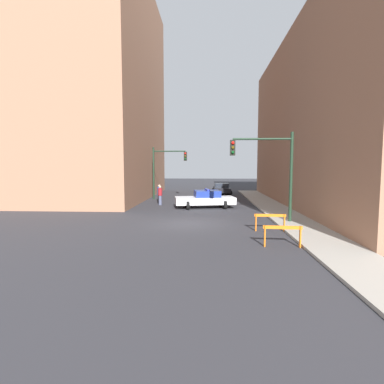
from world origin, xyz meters
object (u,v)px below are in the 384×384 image
police_car (205,199)px  pedestrian_crossing (160,195)px  parked_car_near (221,189)px  traffic_light_far (164,165)px  barrier_mid (270,219)px  traffic_light_near (271,163)px  pedestrian_corner (159,193)px  barrier_front (282,232)px

police_car → pedestrian_crossing: pedestrian_crossing is taller
parked_car_near → traffic_light_far: bearing=-139.1°
police_car → barrier_mid: police_car is taller
traffic_light_near → pedestrian_corner: size_ratio=3.13×
traffic_light_far → barrier_mid: size_ratio=3.25×
barrier_front → pedestrian_crossing: bearing=119.2°
traffic_light_near → pedestrian_corner: 12.62m
barrier_front → barrier_mid: (0.10, 3.01, 0.00)m
barrier_front → parked_car_near: bearing=93.9°
traffic_light_near → barrier_mid: 3.71m
barrier_front → barrier_mid: bearing=88.1°
barrier_front → barrier_mid: same height
police_car → parked_car_near: police_car is taller
parked_car_near → barrier_mid: (1.64, -19.83, -0.06)m
police_car → pedestrian_crossing: (-3.90, 1.57, 0.14)m
barrier_mid → pedestrian_corner: bearing=123.5°
parked_car_near → pedestrian_crossing: size_ratio=2.62×
traffic_light_near → pedestrian_corner: (-8.10, 9.30, -2.67)m
traffic_light_near → pedestrian_crossing: traffic_light_near is taller
parked_car_near → barrier_front: size_ratio=2.72×
pedestrian_crossing → pedestrian_corner: size_ratio=1.00×
police_car → pedestrian_crossing: 4.21m
police_car → barrier_mid: size_ratio=3.09×
barrier_front → pedestrian_corner: bearing=117.4°
traffic_light_near → parked_car_near: (-2.09, 17.58, -2.86)m
pedestrian_crossing → barrier_front: 14.82m
traffic_light_far → parked_car_near: 8.52m
traffic_light_far → barrier_front: size_ratio=3.25×
traffic_light_near → police_car: size_ratio=1.05×
pedestrian_crossing → parked_car_near: bearing=64.6°
pedestrian_crossing → barrier_mid: pedestrian_crossing is taller
traffic_light_near → police_car: (-3.87, 6.11, -2.81)m
pedestrian_crossing → police_car: bearing=-17.4°
barrier_mid → parked_car_near: bearing=94.7°
parked_car_near → pedestrian_corner: (-6.01, -8.28, 0.19)m
police_car → traffic_light_far: bearing=24.8°
pedestrian_corner → traffic_light_near: bearing=-125.2°
parked_car_near → pedestrian_crossing: bearing=-121.6°
traffic_light_far → police_car: size_ratio=1.05×
traffic_light_far → barrier_front: traffic_light_far is taller
pedestrian_crossing → barrier_mid: bearing=-49.2°
traffic_light_near → barrier_front: bearing=-95.9°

